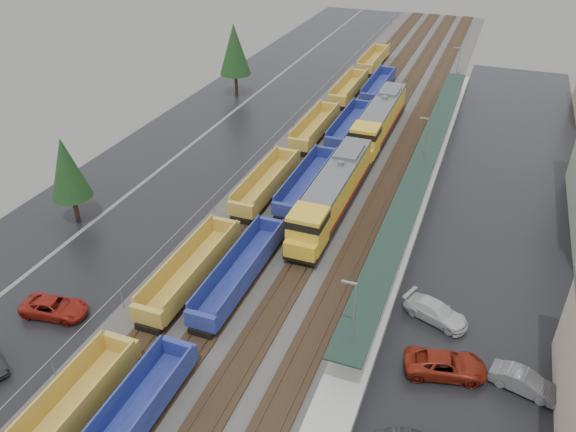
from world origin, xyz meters
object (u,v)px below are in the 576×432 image
(locomotive_lead, at_px, (332,194))
(well_string_yellow, at_px, (267,183))
(parked_car_west_c, at_px, (54,307))
(parked_car_east_b, at_px, (445,365))
(locomotive_trail, at_px, (379,121))
(parked_car_east_c, at_px, (436,312))
(well_string_blue, at_px, (278,221))
(parked_car_east_e, at_px, (524,382))

(locomotive_lead, bearing_deg, well_string_yellow, 165.66)
(parked_car_west_c, xyz_separation_m, parked_car_east_b, (29.95, 4.83, 0.06))
(locomotive_lead, distance_m, locomotive_trail, 21.00)
(parked_car_east_c, bearing_deg, well_string_blue, 86.99)
(parked_car_east_b, xyz_separation_m, parked_car_east_e, (5.21, 0.35, -0.05))
(well_string_blue, xyz_separation_m, parked_car_east_e, (23.00, -12.58, -0.43))
(locomotive_lead, height_order, parked_car_west_c, locomotive_lead)
(locomotive_lead, bearing_deg, parked_car_east_c, -44.45)
(parked_car_east_e, bearing_deg, parked_car_west_c, 111.89)
(parked_car_east_c, bearing_deg, locomotive_lead, 67.16)
(locomotive_trail, xyz_separation_m, parked_car_east_e, (19.00, -38.21, -1.78))
(locomotive_lead, distance_m, well_string_blue, 6.26)
(locomotive_trail, distance_m, parked_car_east_b, 40.98)
(locomotive_lead, relative_size, parked_car_west_c, 3.95)
(well_string_yellow, bearing_deg, locomotive_lead, -14.34)
(locomotive_trail, bearing_deg, parked_car_east_c, -69.54)
(parked_car_east_b, bearing_deg, parked_car_east_e, -99.46)
(parked_car_east_b, bearing_deg, parked_car_west_c, 85.91)
(well_string_yellow, bearing_deg, parked_car_east_c, -34.84)
(parked_car_east_c, distance_m, parked_car_east_e, 8.36)
(well_string_yellow, height_order, parked_car_west_c, well_string_yellow)
(parked_car_east_c, relative_size, parked_car_east_e, 1.16)
(locomotive_lead, height_order, locomotive_trail, same)
(parked_car_east_c, height_order, parked_car_east_e, parked_car_east_c)
(well_string_blue, relative_size, parked_car_east_b, 17.69)
(well_string_yellow, relative_size, parked_car_east_b, 19.95)
(locomotive_trail, distance_m, parked_car_east_e, 42.71)
(parked_car_west_c, bearing_deg, parked_car_east_b, -89.54)
(parked_car_west_c, bearing_deg, parked_car_east_e, -90.33)
(locomotive_trail, bearing_deg, parked_car_east_b, -70.32)
(locomotive_trail, xyz_separation_m, well_string_yellow, (-8.00, -18.95, -1.31))
(parked_car_east_b, xyz_separation_m, parked_car_east_c, (-1.43, 5.43, -0.04))
(well_string_blue, height_order, parked_car_east_c, well_string_blue)
(well_string_blue, xyz_separation_m, parked_car_west_c, (-12.16, -17.76, -0.44))
(parked_car_west_c, distance_m, parked_car_east_c, 30.30)
(parked_car_east_e, bearing_deg, locomotive_trail, 39.94)
(locomotive_trail, xyz_separation_m, parked_car_west_c, (-16.16, -43.39, -1.79))
(locomotive_trail, xyz_separation_m, parked_car_east_c, (12.36, -33.12, -1.77))
(well_string_yellow, xyz_separation_m, parked_car_west_c, (-8.16, -24.43, -0.48))
(well_string_yellow, relative_size, parked_car_east_c, 21.87)
(locomotive_lead, distance_m, parked_car_east_e, 25.69)
(locomotive_lead, bearing_deg, locomotive_trail, 90.00)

